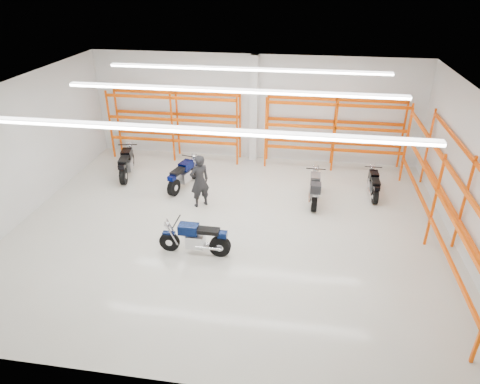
% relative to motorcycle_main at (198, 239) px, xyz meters
% --- Properties ---
extents(ground, '(14.00, 14.00, 0.00)m').
position_rel_motorcycle_main_xyz_m(ground, '(0.70, 1.53, -0.50)').
color(ground, beige).
rests_on(ground, ground).
extents(room_shell, '(14.02, 12.02, 4.51)m').
position_rel_motorcycle_main_xyz_m(room_shell, '(0.70, 1.56, 2.78)').
color(room_shell, silver).
rests_on(room_shell, ground).
extents(motorcycle_main, '(2.17, 0.72, 1.07)m').
position_rel_motorcycle_main_xyz_m(motorcycle_main, '(0.00, 0.00, 0.00)').
color(motorcycle_main, black).
rests_on(motorcycle_main, ground).
extents(motorcycle_back_a, '(0.82, 2.30, 1.14)m').
position_rel_motorcycle_main_xyz_m(motorcycle_back_a, '(-4.14, 4.76, 0.03)').
color(motorcycle_back_a, black).
rests_on(motorcycle_back_a, ground).
extents(motorcycle_back_b, '(0.92, 2.17, 1.09)m').
position_rel_motorcycle_main_xyz_m(motorcycle_back_b, '(-1.60, 4.10, 0.01)').
color(motorcycle_back_b, black).
rests_on(motorcycle_back_b, ground).
extents(motorcycle_back_c, '(0.71, 2.23, 1.15)m').
position_rel_motorcycle_main_xyz_m(motorcycle_back_c, '(3.39, 3.65, 0.05)').
color(motorcycle_back_c, black).
rests_on(motorcycle_back_c, ground).
extents(motorcycle_back_d, '(0.64, 1.93, 0.95)m').
position_rel_motorcycle_main_xyz_m(motorcycle_back_d, '(5.54, 4.55, -0.05)').
color(motorcycle_back_d, black).
rests_on(motorcycle_back_d, ground).
extents(standing_man, '(0.84, 0.80, 1.94)m').
position_rel_motorcycle_main_xyz_m(standing_man, '(-0.61, 2.84, 0.47)').
color(standing_man, black).
rests_on(standing_man, ground).
extents(structural_column, '(0.32, 0.32, 4.50)m').
position_rel_motorcycle_main_xyz_m(structural_column, '(0.70, 7.35, 1.75)').
color(structural_column, white).
rests_on(structural_column, ground).
extents(pallet_racking_back_left, '(5.67, 0.87, 3.00)m').
position_rel_motorcycle_main_xyz_m(pallet_racking_back_left, '(-2.70, 7.01, 1.29)').
color(pallet_racking_back_left, '#FF5A08').
rests_on(pallet_racking_back_left, ground).
extents(pallet_racking_back_right, '(5.67, 0.87, 3.00)m').
position_rel_motorcycle_main_xyz_m(pallet_racking_back_right, '(4.10, 7.01, 1.29)').
color(pallet_racking_back_right, '#FF5A08').
rests_on(pallet_racking_back_right, ground).
extents(pallet_racking_side, '(0.87, 9.07, 3.00)m').
position_rel_motorcycle_main_xyz_m(pallet_racking_side, '(7.18, 1.53, 1.31)').
color(pallet_racking_side, '#FF5A08').
rests_on(pallet_racking_side, ground).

